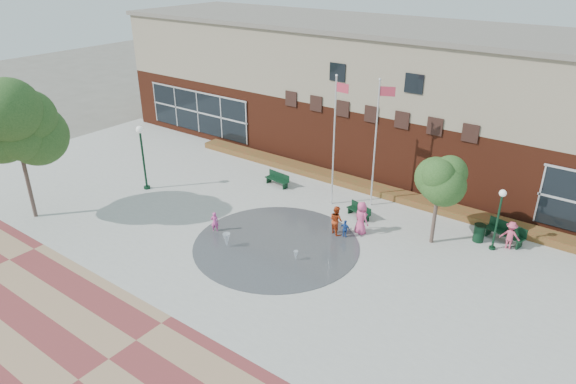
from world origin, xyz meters
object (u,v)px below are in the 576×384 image
Objects in this scene: flagpole_right at (376,138)px; bench_left at (277,182)px; flagpole_left at (335,135)px; child_splash at (215,222)px; tree_big_left at (13,120)px; trash_can at (479,233)px.

bench_left is (-6.12, -1.10, -3.89)m from flagpole_right.
child_splash is (-3.25, -6.46, -3.68)m from flagpole_left.
bench_left is 15.08m from tree_big_left.
flagpole_left is 6.72× the size of child_splash.
trash_can is (8.30, 0.80, -3.76)m from flagpole_left.
flagpole_left is 4.37× the size of bench_left.
flagpole_left reaches higher than bench_left.
flagpole_left is 8.12m from child_splash.
child_splash reaches higher than bench_left.
flagpole_right is at bearing 176.09° from trash_can.
flagpole_left is 1.02× the size of flagpole_right.
child_splash is at bearing 27.18° from tree_big_left.
child_splash is at bearing -110.11° from flagpole_left.
bench_left is at bearing -175.26° from flagpole_left.
flagpole_right is 7.36m from trash_can.
flagpole_right is (1.94, 1.23, -0.08)m from flagpole_left.
flagpole_right reaches higher than trash_can.
trash_can is 13.64m from child_splash.
flagpole_right is 7.33m from bench_left.
flagpole_left is at bearing 4.18° from bench_left.
child_splash is at bearing -75.96° from bench_left.
bench_left is at bearing 165.88° from flagpole_right.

